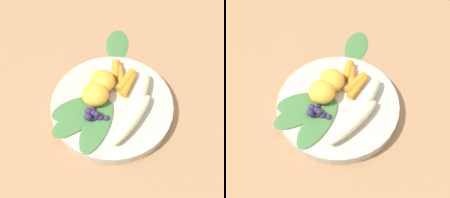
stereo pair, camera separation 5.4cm
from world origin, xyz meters
TOP-DOWN VIEW (x-y plane):
  - ground_plane at (0.00, 0.00)m, footprint 2.40×2.40m
  - bowl at (0.00, 0.00)m, footprint 0.26×0.26m
  - banana_peeled_left at (-0.03, -0.04)m, footprint 0.09×0.13m
  - banana_peeled_right at (-0.06, -0.00)m, footprint 0.07×0.14m
  - orange_segment_near at (0.02, 0.02)m, footprint 0.06×0.06m
  - orange_segment_far at (0.04, -0.01)m, footprint 0.05×0.05m
  - carrot_front at (0.01, -0.05)m, footprint 0.04×0.06m
  - carrot_mid_left at (0.02, -0.05)m, footprint 0.04×0.06m
  - carrot_mid_right at (0.04, -0.05)m, footprint 0.06×0.04m
  - carrot_rear at (0.06, -0.06)m, footprint 0.05×0.04m
  - blueberry_pile at (-0.01, 0.05)m, footprint 0.04×0.04m
  - kale_leaf_left at (0.03, 0.07)m, footprint 0.07×0.11m
  - kale_leaf_right at (0.01, 0.08)m, footprint 0.06×0.13m
  - kale_leaf_rear at (-0.03, 0.06)m, footprint 0.11×0.14m
  - kale_leaf_stray at (0.15, -0.13)m, footprint 0.12×0.12m

SIDE VIEW (x-z plane):
  - ground_plane at x=0.00m, z-range 0.00..0.00m
  - kale_leaf_stray at x=0.15m, z-range 0.00..0.01m
  - bowl at x=0.00m, z-range 0.00..0.03m
  - kale_leaf_left at x=0.03m, z-range 0.03..0.03m
  - kale_leaf_right at x=0.01m, z-range 0.03..0.03m
  - kale_leaf_rear at x=-0.03m, z-range 0.03..0.03m
  - carrot_front at x=0.01m, z-range 0.03..0.04m
  - carrot_mid_right at x=0.04m, z-range 0.03..0.04m
  - carrot_mid_left at x=0.02m, z-range 0.03..0.05m
  - carrot_rear at x=0.06m, z-range 0.03..0.05m
  - blueberry_pile at x=-0.01m, z-range 0.02..0.05m
  - banana_peeled_left at x=-0.03m, z-range 0.03..0.06m
  - banana_peeled_right at x=-0.06m, z-range 0.03..0.06m
  - orange_segment_far at x=0.04m, z-range 0.03..0.07m
  - orange_segment_near at x=0.02m, z-range 0.03..0.07m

